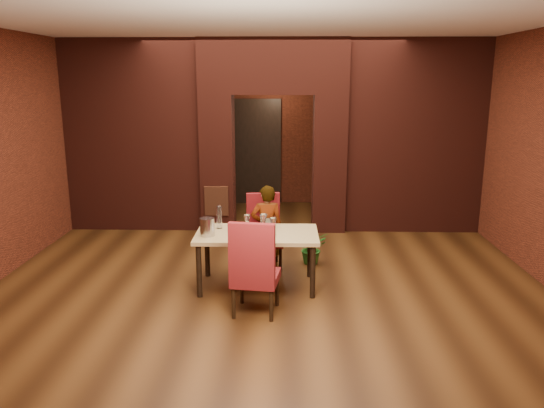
{
  "coord_description": "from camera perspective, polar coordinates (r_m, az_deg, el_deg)",
  "views": [
    {
      "loc": [
        0.22,
        -6.94,
        2.57
      ],
      "look_at": [
        0.03,
        0.0,
        0.91
      ],
      "focal_mm": 35.0,
      "sensor_mm": 36.0,
      "label": 1
    }
  ],
  "objects": [
    {
      "name": "ceiling",
      "position": [
        6.97,
        -0.28,
        18.62
      ],
      "size": [
        7.0,
        8.0,
        0.04
      ],
      "primitive_type": "cube",
      "color": "silver",
      "rests_on": "ground"
    },
    {
      "name": "wing_wall_right",
      "position": [
        9.24,
        15.06,
        6.95
      ],
      "size": [
        2.28,
        0.35,
        3.2
      ],
      "primitive_type": "cube",
      "color": "maroon",
      "rests_on": "ground"
    },
    {
      "name": "rear_door_frame",
      "position": [
        10.96,
        -1.71,
        5.45
      ],
      "size": [
        1.02,
        0.04,
        2.22
      ],
      "primitive_type": "cube",
      "color": "black",
      "rests_on": "ground"
    },
    {
      "name": "vent_panel",
      "position": [
        8.95,
        -6.0,
        0.32
      ],
      "size": [
        0.4,
        0.03,
        0.5
      ],
      "primitive_type": "cube",
      "color": "#9F4D2E",
      "rests_on": "ground"
    },
    {
      "name": "water_bottle",
      "position": [
        6.73,
        -5.7,
        -1.38
      ],
      "size": [
        0.07,
        0.07,
        0.3
      ],
      "primitive_type": "cylinder",
      "color": "silver",
      "rests_on": "dining_table"
    },
    {
      "name": "wine_glass_b",
      "position": [
        6.53,
        -0.93,
        -2.1
      ],
      "size": [
        0.09,
        0.09,
        0.23
      ],
      "primitive_type": null,
      "color": "white",
      "rests_on": "dining_table"
    },
    {
      "name": "wall_right",
      "position": [
        7.73,
        26.73,
        4.8
      ],
      "size": [
        0.04,
        8.0,
        3.2
      ],
      "primitive_type": "cube",
      "color": "maroon",
      "rests_on": "ground"
    },
    {
      "name": "chair_near",
      "position": [
        5.89,
        -1.77,
        -6.68
      ],
      "size": [
        0.56,
        0.56,
        1.09
      ],
      "primitive_type": "cube",
      "rotation": [
        0.0,
        0.0,
        3.01
      ],
      "color": "maroon",
      "rests_on": "ground"
    },
    {
      "name": "wine_bucket",
      "position": [
        6.45,
        -6.97,
        -2.46
      ],
      "size": [
        0.18,
        0.18,
        0.22
      ],
      "primitive_type": "cylinder",
      "color": "#ABAAB1",
      "rests_on": "dining_table"
    },
    {
      "name": "potted_plant",
      "position": [
        7.53,
        4.29,
        -4.73
      ],
      "size": [
        0.53,
        0.51,
        0.46
      ],
      "primitive_type": "imported",
      "rotation": [
        0.0,
        0.0,
        0.5
      ],
      "color": "#20601D",
      "rests_on": "ground"
    },
    {
      "name": "pillar_left",
      "position": [
        9.13,
        -5.85,
        4.41
      ],
      "size": [
        0.55,
        0.55,
        2.3
      ],
      "primitive_type": "cube",
      "color": "maroon",
      "rests_on": "ground"
    },
    {
      "name": "tasting_sheet",
      "position": [
        6.49,
        -2.81,
        -3.26
      ],
      "size": [
        0.34,
        0.28,
        0.0
      ],
      "primitive_type": "cube",
      "rotation": [
        0.0,
        0.0,
        0.26
      ],
      "color": "silver",
      "rests_on": "dining_table"
    },
    {
      "name": "wine_glass_a",
      "position": [
        6.61,
        -2.7,
        -2.04
      ],
      "size": [
        0.08,
        0.08,
        0.21
      ],
      "primitive_type": null,
      "color": "white",
      "rests_on": "dining_table"
    },
    {
      "name": "wing_wall_left",
      "position": [
        9.35,
        -14.6,
        7.05
      ],
      "size": [
        2.28,
        0.35,
        3.2
      ],
      "primitive_type": "cube",
      "color": "maroon",
      "rests_on": "ground"
    },
    {
      "name": "wine_glass_c",
      "position": [
        6.41,
        0.1,
        -2.46
      ],
      "size": [
        0.09,
        0.09,
        0.22
      ],
      "primitive_type": null,
      "color": "silver",
      "rests_on": "dining_table"
    },
    {
      "name": "person_seated",
      "position": [
        7.17,
        -0.57,
        -2.6
      ],
      "size": [
        0.46,
        0.32,
        1.18
      ],
      "primitive_type": "imported",
      "rotation": [
        0.0,
        0.0,
        3.24
      ],
      "color": "silver",
      "rests_on": "ground"
    },
    {
      "name": "wall_left",
      "position": [
        7.93,
        -26.54,
        5.0
      ],
      "size": [
        0.04,
        8.0,
        3.2
      ],
      "primitive_type": "cube",
      "color": "maroon",
      "rests_on": "ground"
    },
    {
      "name": "lintel",
      "position": [
        8.94,
        0.14,
        14.59
      ],
      "size": [
        2.45,
        0.55,
        0.9
      ],
      "primitive_type": "cube",
      "color": "maroon",
      "rests_on": "ground"
    },
    {
      "name": "pillar_right",
      "position": [
        9.08,
        6.16,
        4.36
      ],
      "size": [
        0.55,
        0.55,
        2.3
      ],
      "primitive_type": "cube",
      "color": "maroon",
      "rests_on": "ground"
    },
    {
      "name": "wall_front",
      "position": [
        3.1,
        -2.62,
        -4.78
      ],
      "size": [
        7.0,
        0.04,
        3.2
      ],
      "primitive_type": "cube",
      "color": "maroon",
      "rests_on": "ground"
    },
    {
      "name": "wall_back",
      "position": [
        10.98,
        0.4,
        8.36
      ],
      "size": [
        7.0,
        0.04,
        3.2
      ],
      "primitive_type": "cube",
      "color": "maroon",
      "rests_on": "ground"
    },
    {
      "name": "chair_far",
      "position": [
        7.27,
        -0.8,
        -3.04
      ],
      "size": [
        0.53,
        0.53,
        1.02
      ],
      "primitive_type": "cube",
      "rotation": [
        0.0,
        0.0,
        0.15
      ],
      "color": "maroon",
      "rests_on": "ground"
    },
    {
      "name": "floor",
      "position": [
        7.4,
        -0.25,
        -6.88
      ],
      "size": [
        8.0,
        8.0,
        0.0
      ],
      "primitive_type": "plane",
      "color": "#462811",
      "rests_on": "ground"
    },
    {
      "name": "dining_table",
      "position": [
        6.66,
        -1.61,
        -6.0
      ],
      "size": [
        1.51,
        0.86,
        0.71
      ],
      "primitive_type": "cube",
      "rotation": [
        0.0,
        0.0,
        0.01
      ],
      "color": "tan",
      "rests_on": "ground"
    },
    {
      "name": "rear_door",
      "position": [
        11.0,
        -1.7,
        5.48
      ],
      "size": [
        0.9,
        0.08,
        2.1
      ],
      "primitive_type": "cube",
      "color": "black",
      "rests_on": "ground"
    }
  ]
}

